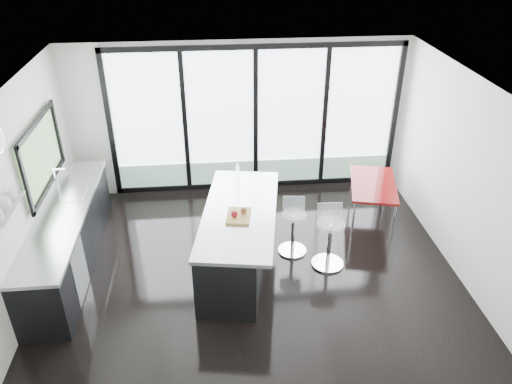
{
  "coord_description": "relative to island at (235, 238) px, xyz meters",
  "views": [
    {
      "loc": [
        -0.5,
        -5.86,
        4.71
      ],
      "look_at": [
        0.1,
        0.3,
        1.15
      ],
      "focal_mm": 35.0,
      "sensor_mm": 36.0,
      "label": 1
    }
  ],
  "objects": [
    {
      "name": "floor",
      "position": [
        0.23,
        -0.1,
        -0.5
      ],
      "size": [
        6.0,
        5.0,
        0.0
      ],
      "primitive_type": "cube",
      "color": "black",
      "rests_on": "ground"
    },
    {
      "name": "ceiling",
      "position": [
        0.23,
        -0.1,
        2.3
      ],
      "size": [
        6.0,
        5.0,
        0.0
      ],
      "primitive_type": "cube",
      "color": "white",
      "rests_on": "wall_back"
    },
    {
      "name": "wall_back",
      "position": [
        0.5,
        2.36,
        0.77
      ],
      "size": [
        6.0,
        0.09,
        2.8
      ],
      "color": "silver",
      "rests_on": "ground"
    },
    {
      "name": "wall_front",
      "position": [
        0.23,
        -2.6,
        0.9
      ],
      "size": [
        6.0,
        0.0,
        2.8
      ],
      "primitive_type": "cube",
      "color": "silver",
      "rests_on": "ground"
    },
    {
      "name": "wall_left",
      "position": [
        -2.75,
        0.17,
        1.06
      ],
      "size": [
        0.26,
        5.0,
        2.8
      ],
      "color": "silver",
      "rests_on": "ground"
    },
    {
      "name": "wall_right",
      "position": [
        3.23,
        -0.1,
        0.9
      ],
      "size": [
        0.0,
        5.0,
        2.8
      ],
      "primitive_type": "cube",
      "color": "silver",
      "rests_on": "ground"
    },
    {
      "name": "counter_cabinets",
      "position": [
        -2.44,
        0.29,
        -0.03
      ],
      "size": [
        0.69,
        3.24,
        1.36
      ],
      "color": "black",
      "rests_on": "floor"
    },
    {
      "name": "island",
      "position": [
        0.0,
        0.0,
        0.0
      ],
      "size": [
        1.39,
        2.54,
        1.28
      ],
      "color": "black",
      "rests_on": "floor"
    },
    {
      "name": "bar_stool_near",
      "position": [
        1.38,
        -0.1,
        -0.12
      ],
      "size": [
        0.5,
        0.5,
        0.76
      ],
      "primitive_type": "cylinder",
      "rotation": [
        0.0,
        0.0,
        -0.04
      ],
      "color": "silver",
      "rests_on": "floor"
    },
    {
      "name": "bar_stool_far",
      "position": [
        0.91,
        0.28,
        -0.15
      ],
      "size": [
        0.49,
        0.49,
        0.7
      ],
      "primitive_type": "cylinder",
      "rotation": [
        0.0,
        0.0,
        -0.13
      ],
      "color": "silver",
      "rests_on": "floor"
    },
    {
      "name": "red_table",
      "position": [
        2.39,
        1.11,
        -0.16
      ],
      "size": [
        1.01,
        1.41,
        0.68
      ],
      "primitive_type": "cube",
      "rotation": [
        0.0,
        0.0,
        -0.24
      ],
      "color": "maroon",
      "rests_on": "floor"
    }
  ]
}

